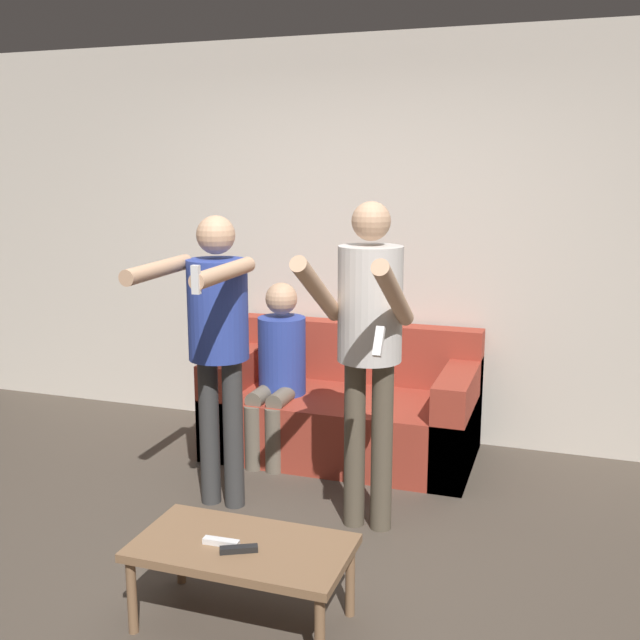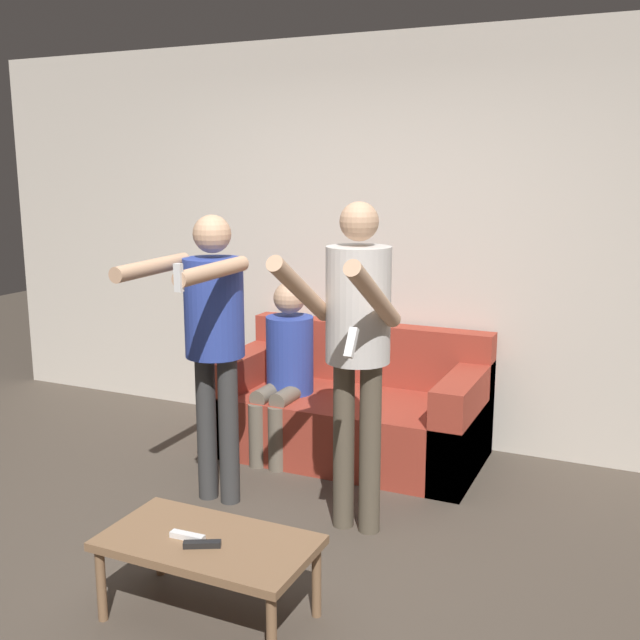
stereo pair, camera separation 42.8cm
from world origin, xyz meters
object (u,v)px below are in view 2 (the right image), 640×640
(remote_near, at_px, (202,544))
(person_standing_left, at_px, (212,326))
(person_seated, at_px, (286,363))
(remote_far, at_px, (187,536))
(person_standing_right, at_px, (356,331))
(coffee_table, at_px, (208,548))
(couch, at_px, (352,412))

(remote_near, bearing_deg, person_standing_left, 119.80)
(person_standing_left, height_order, person_seated, person_standing_left)
(person_seated, relative_size, remote_far, 7.46)
(person_standing_right, relative_size, remote_far, 11.12)
(person_seated, relative_size, coffee_table, 1.29)
(person_seated, distance_m, remote_near, 1.93)
(coffee_table, bearing_deg, person_standing_right, 75.18)
(couch, bearing_deg, person_seated, -153.33)
(remote_far, bearing_deg, person_standing_right, 71.67)
(remote_near, relative_size, remote_far, 0.99)
(person_standing_right, distance_m, person_seated, 1.21)
(person_standing_left, height_order, remote_far, person_standing_left)
(coffee_table, height_order, remote_far, remote_far)
(person_standing_left, distance_m, person_standing_right, 0.83)
(person_standing_right, xyz_separation_m, person_seated, (-0.80, 0.79, -0.44))
(person_seated, height_order, coffee_table, person_seated)
(couch, bearing_deg, person_standing_left, -112.90)
(couch, distance_m, remote_far, 1.99)
(person_seated, bearing_deg, remote_far, -75.39)
(couch, bearing_deg, remote_far, -87.57)
(person_seated, xyz_separation_m, remote_far, (0.47, -1.80, -0.25))
(person_standing_left, bearing_deg, person_standing_right, 0.05)
(person_standing_right, distance_m, coffee_table, 1.25)
(coffee_table, distance_m, remote_near, 0.08)
(couch, height_order, person_seated, person_seated)
(person_standing_right, relative_size, coffee_table, 1.93)
(person_standing_right, relative_size, person_seated, 1.49)
(remote_near, bearing_deg, couch, 94.98)
(coffee_table, relative_size, remote_near, 5.84)
(remote_near, bearing_deg, person_standing_right, 76.89)
(person_seated, bearing_deg, remote_near, -72.96)
(couch, height_order, person_standing_left, person_standing_left)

